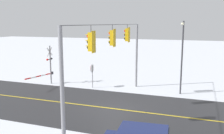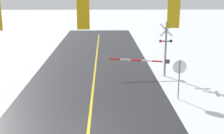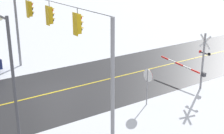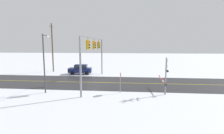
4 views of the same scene
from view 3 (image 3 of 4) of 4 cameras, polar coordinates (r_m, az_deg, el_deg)
name	(u,v)px [view 3 (image 3 of 4)]	position (r m, az deg, el deg)	size (l,w,h in m)	color
ground_plane	(55,92)	(22.34, -10.12, -4.43)	(160.00, 160.00, 0.00)	silver
signal_span	(51,32)	(21.09, -10.78, 6.26)	(14.20, 0.47, 6.22)	gray
stop_sign	(148,79)	(19.66, 6.41, -2.14)	(0.80, 0.09, 2.35)	gray
railroad_crossing	(199,60)	(23.04, 15.24, 1.14)	(4.59, 0.31, 4.00)	gray
streetlamp_near	(11,74)	(14.63, -17.55, -1.20)	(1.39, 0.28, 6.50)	#38383D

